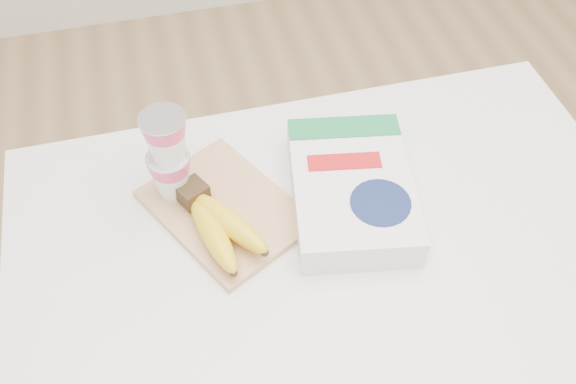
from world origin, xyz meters
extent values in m
cube|color=white|center=(0.00, 0.00, 0.42)|extent=(1.11, 0.74, 0.84)
cube|color=tan|center=(-0.17, 0.12, 0.84)|extent=(0.31, 0.34, 0.01)
cube|color=#382816|center=(-0.22, 0.14, 0.87)|extent=(0.06, 0.06, 0.03)
ellipsoid|color=yellow|center=(-0.20, 0.05, 0.87)|extent=(0.08, 0.20, 0.06)
sphere|color=#382816|center=(-0.19, -0.04, 0.87)|extent=(0.01, 0.01, 0.01)
ellipsoid|color=yellow|center=(-0.17, 0.06, 0.88)|extent=(0.13, 0.18, 0.06)
sphere|color=#382816|center=(-0.13, -0.01, 0.88)|extent=(0.01, 0.01, 0.01)
cylinder|color=silver|center=(-0.25, 0.17, 1.03)|extent=(0.08, 0.08, 0.00)
cube|color=white|center=(0.05, 0.08, 0.87)|extent=(0.26, 0.34, 0.07)
cube|color=#1B7A3F|center=(0.07, 0.21, 0.90)|extent=(0.21, 0.09, 0.00)
cylinder|color=#13204A|center=(0.08, 0.02, 0.90)|extent=(0.12, 0.12, 0.00)
cube|color=red|center=(0.05, 0.12, 0.90)|extent=(0.13, 0.06, 0.00)
camera|label=1|loc=(-0.24, -0.60, 1.73)|focal=40.00mm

